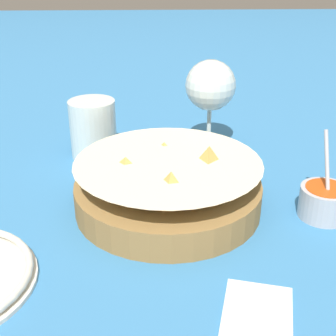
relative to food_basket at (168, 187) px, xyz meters
name	(u,v)px	position (x,y,z in m)	size (l,w,h in m)	color
ground_plane	(185,215)	(-0.02, -0.02, -0.03)	(4.00, 4.00, 0.00)	teal
food_basket	(168,187)	(0.00, 0.00, 0.00)	(0.24, 0.24, 0.08)	olive
sauce_cup	(325,200)	(-0.03, -0.20, -0.01)	(0.07, 0.06, 0.11)	#B7B7BC
wine_glass	(210,89)	(0.19, -0.07, 0.07)	(0.08, 0.08, 0.15)	silver
beer_mug	(93,130)	(0.17, 0.11, 0.01)	(0.11, 0.07, 0.09)	silver
napkin	(257,321)	(-0.21, -0.07, -0.03)	(0.12, 0.09, 0.01)	white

